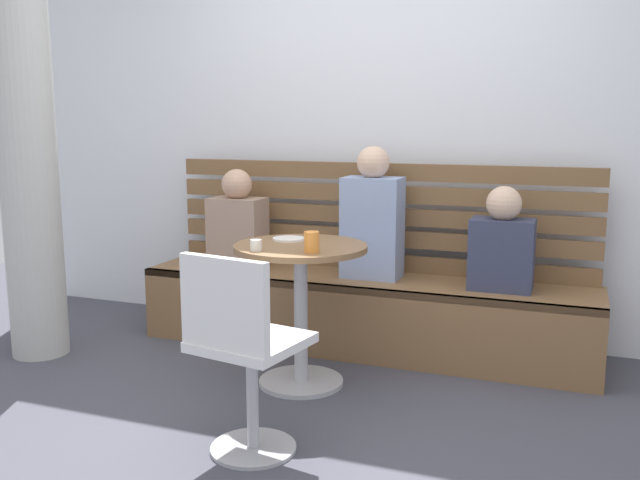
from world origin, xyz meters
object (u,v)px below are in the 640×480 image
object	(u,v)px
booth_bench	(362,313)
person_adult	(372,219)
cafe_table	(301,287)
white_chair	(242,348)
person_child_left	(238,224)
cup_espresso_small	(256,245)
person_child_middle	(502,245)
cup_tumbler_orange	(311,242)
plate_small	(289,239)

from	to	relation	value
booth_bench	person_adult	bearing A→B (deg)	40.03
cafe_table	white_chair	bearing A→B (deg)	-84.27
person_child_left	cup_espresso_small	distance (m)	1.05
cafe_table	person_adult	distance (m)	0.76
booth_bench	person_child_middle	distance (m)	0.92
cup_tumbler_orange	cup_espresso_small	bearing A→B (deg)	-167.58
cafe_table	cup_tumbler_orange	size ratio (longest dim) A/B	7.40
booth_bench	plate_small	xyz separation A→B (m)	(-0.24, -0.54, 0.52)
cafe_table	white_chair	distance (m)	0.82
person_child_middle	cup_tumbler_orange	xyz separation A→B (m)	(-0.80, -0.82, 0.10)
white_chair	person_child_left	world-z (taller)	person_child_left
booth_bench	person_adult	size ratio (longest dim) A/B	3.49
person_adult	person_child_middle	size ratio (longest dim) A/B	1.36
cafe_table	cup_tumbler_orange	bearing A→B (deg)	-53.70
white_chair	cup_tumbler_orange	world-z (taller)	white_chair
booth_bench	person_child_middle	xyz separation A→B (m)	(0.80, 0.00, 0.47)
person_child_left	plate_small	distance (m)	0.81
cafe_table	cup_tumbler_orange	xyz separation A→B (m)	(0.13, -0.17, 0.27)
white_chair	person_child_middle	bearing A→B (deg)	60.03
white_chair	person_child_left	xyz separation A→B (m)	(-0.78, 1.47, 0.25)
person_child_left	cup_espresso_small	size ratio (longest dim) A/B	11.09
person_adult	person_child_middle	world-z (taller)	person_adult
booth_bench	white_chair	distance (m)	1.48
cafe_table	cup_espresso_small	distance (m)	0.36
person_adult	plate_small	distance (m)	0.65
cup_tumbler_orange	person_child_middle	bearing A→B (deg)	45.78
plate_small	person_child_left	bearing A→B (deg)	136.77
white_chair	person_adult	distance (m)	1.54
cafe_table	plate_small	distance (m)	0.27
cafe_table	cup_espresso_small	size ratio (longest dim) A/B	13.21
booth_bench	person_child_middle	world-z (taller)	person_child_middle
cup_espresso_small	person_child_left	bearing A→B (deg)	122.44
cup_espresso_small	booth_bench	bearing A→B (deg)	73.19
cafe_table	plate_small	size ratio (longest dim) A/B	4.35
white_chair	cup_espresso_small	distance (m)	0.69
person_adult	person_child_middle	distance (m)	0.76
person_adult	plate_small	xyz separation A→B (m)	(-0.28, -0.58, -0.04)
person_child_left	cup_tumbler_orange	xyz separation A→B (m)	(0.83, -0.83, 0.08)
white_chair	person_child_left	size ratio (longest dim) A/B	1.37
person_child_middle	plate_small	distance (m)	1.17
plate_small	booth_bench	bearing A→B (deg)	66.41
person_adult	cup_tumbler_orange	size ratio (longest dim) A/B	7.74
plate_small	person_adult	bearing A→B (deg)	64.05
person_child_left	person_child_middle	world-z (taller)	person_child_left
person_child_left	person_adult	bearing A→B (deg)	1.68
cup_tumbler_orange	cup_espresso_small	xyz separation A→B (m)	(-0.26, -0.06, -0.02)
person_child_left	booth_bench	bearing A→B (deg)	-0.88
cup_tumbler_orange	plate_small	bearing A→B (deg)	130.59
booth_bench	person_adult	distance (m)	0.57
booth_bench	person_child_left	xyz separation A→B (m)	(-0.83, 0.01, 0.49)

